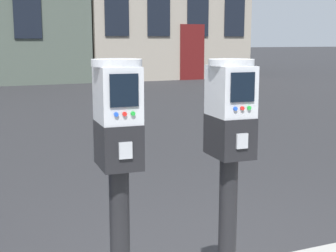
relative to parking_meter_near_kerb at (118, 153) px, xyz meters
name	(u,v)px	position (x,y,z in m)	size (l,w,h in m)	color
parking_meter_near_kerb	(118,153)	(0.00, 0.00, 0.00)	(0.23, 0.26, 1.32)	black
parking_meter_twin_adjacent	(229,144)	(0.56, 0.00, -0.01)	(0.23, 0.26, 1.31)	black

